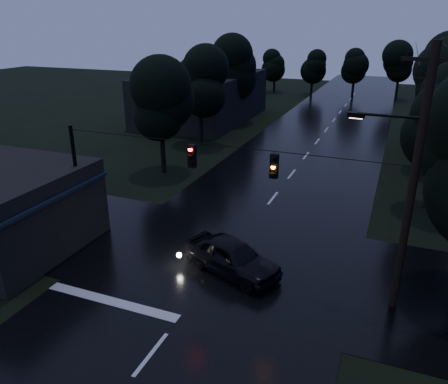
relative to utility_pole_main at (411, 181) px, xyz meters
The scene contains 14 objects.
main_road 21.06m from the utility_pole_main, 111.30° to the left, with size 12.00×120.00×0.02m, color black.
cross_street 9.14m from the utility_pole_main, behind, with size 60.00×9.00×0.02m, color black.
building_far_left 36.15m from the utility_pole_main, 126.44° to the left, with size 10.00×16.00×5.00m, color black.
utility_pole_main is the anchor object (origin of this frame).
utility_pole_far 17.08m from the utility_pole_main, 87.00° to the left, with size 2.00×0.30×7.50m.
anchor_pole_left 15.08m from the utility_pole_main, behind, with size 0.18×0.18×6.00m, color black.
span_signals 6.85m from the utility_pole_main, behind, with size 15.00×0.37×1.12m.
tree_left_a 19.76m from the utility_pole_main, 146.16° to the left, with size 3.92×3.92×8.26m.
tree_left_b 25.50m from the utility_pole_main, 131.84° to the left, with size 4.20×4.20×8.85m.
tree_left_c 33.94m from the utility_pole_main, 121.27° to the left, with size 4.48×4.48×9.44m.
tree_right_a 11.12m from the utility_pole_main, 81.77° to the left, with size 4.20×4.20×8.85m.
tree_right_b 19.14m from the utility_pole_main, 83.42° to the left, with size 4.48×4.48×9.44m.
tree_right_c 29.16m from the utility_pole_main, 84.50° to the left, with size 4.76×4.76×10.03m.
car 8.07m from the utility_pole_main, behind, with size 1.88×4.67×1.59m, color black.
Camera 1 is at (6.68, -4.96, 10.58)m, focal length 35.00 mm.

